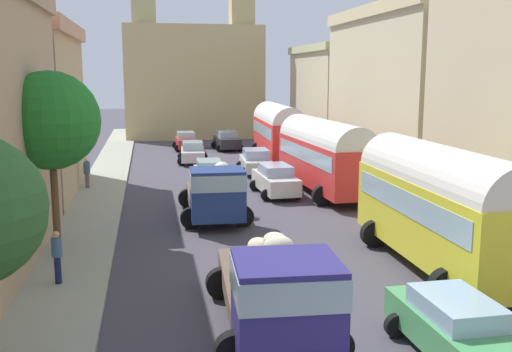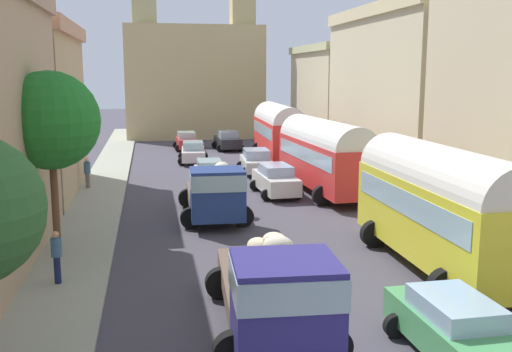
{
  "view_description": "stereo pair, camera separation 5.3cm",
  "coord_description": "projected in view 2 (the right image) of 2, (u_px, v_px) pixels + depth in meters",
  "views": [
    {
      "loc": [
        -4.65,
        -6.59,
        6.38
      ],
      "look_at": [
        0.0,
        18.52,
        1.9
      ],
      "focal_mm": 40.99,
      "sensor_mm": 36.0,
      "label": 1
    },
    {
      "loc": [
        -4.59,
        -6.59,
        6.38
      ],
      "look_at": [
        0.0,
        18.52,
        1.9
      ],
      "focal_mm": 40.99,
      "sensor_mm": 36.0,
      "label": 2
    }
  ],
  "objects": [
    {
      "name": "building_right_3",
      "position": [
        333.0,
        98.0,
        49.31
      ],
      "size": [
        4.98,
        11.65,
        8.71
      ],
      "color": "beige",
      "rests_on": "ground"
    },
    {
      "name": "car_4",
      "position": [
        276.0,
        180.0,
        31.0
      ],
      "size": [
        2.35,
        4.4,
        1.63
      ],
      "color": "silver",
      "rests_on": "ground"
    },
    {
      "name": "cargo_truck_0",
      "position": [
        275.0,
        291.0,
        13.77
      ],
      "size": [
        3.34,
        7.18,
        2.55
      ],
      "color": "navy",
      "rests_on": "ground"
    },
    {
      "name": "ground_plane",
      "position": [
        230.0,
        183.0,
        34.47
      ],
      "size": [
        154.0,
        154.0,
        0.0
      ],
      "primitive_type": "plane",
      "color": "#44404B"
    },
    {
      "name": "distant_church",
      "position": [
        194.0,
        76.0,
        58.97
      ],
      "size": [
        13.52,
        7.39,
        18.23
      ],
      "color": "tan",
      "rests_on": "ground"
    },
    {
      "name": "building_right_2",
      "position": [
        397.0,
        92.0,
        36.1
      ],
      "size": [
        4.48,
        14.69,
        10.45
      ],
      "color": "beige",
      "rests_on": "ground"
    },
    {
      "name": "car_2",
      "position": [
        187.0,
        141.0,
        49.36
      ],
      "size": [
        2.25,
        4.05,
        1.55
      ],
      "color": "#AE2D2A",
      "rests_on": "ground"
    },
    {
      "name": "parked_bus_0",
      "position": [
        439.0,
        201.0,
        18.92
      ],
      "size": [
        3.28,
        8.89,
        4.12
      ],
      "color": "yellow",
      "rests_on": "ground"
    },
    {
      "name": "car_6",
      "position": [
        228.0,
        140.0,
        49.44
      ],
      "size": [
        2.48,
        4.01,
        1.61
      ],
      "color": "#272A2C",
      "rests_on": "ground"
    },
    {
      "name": "car_5",
      "position": [
        256.0,
        161.0,
        37.88
      ],
      "size": [
        2.51,
        4.43,
        1.56
      ],
      "color": "silver",
      "rests_on": "ground"
    },
    {
      "name": "sidewalk_left",
      "position": [
        104.0,
        186.0,
        33.17
      ],
      "size": [
        2.5,
        70.0,
        0.14
      ],
      "primitive_type": "cube",
      "color": "#9A9D88",
      "rests_on": "ground"
    },
    {
      "name": "pedestrian_2",
      "position": [
        57.0,
        255.0,
        17.48
      ],
      "size": [
        0.43,
        0.43,
        1.76
      ],
      "color": "#1A204F",
      "rests_on": "ground"
    },
    {
      "name": "pedestrian_1",
      "position": [
        87.0,
        172.0,
        32.21
      ],
      "size": [
        0.47,
        0.47,
        1.82
      ],
      "color": "#6C5E56",
      "rests_on": "ground"
    },
    {
      "name": "sidewalk_right",
      "position": [
        347.0,
        178.0,
        35.74
      ],
      "size": [
        2.5,
        70.0,
        0.14
      ],
      "primitive_type": "cube",
      "color": "gray",
      "rests_on": "ground"
    },
    {
      "name": "building_left_2",
      "position": [
        20.0,
        110.0,
        30.45
      ],
      "size": [
        5.97,
        10.96,
        8.99
      ],
      "color": "tan",
      "rests_on": "ground"
    },
    {
      "name": "car_3",
      "position": [
        454.0,
        328.0,
        13.1
      ],
      "size": [
        2.24,
        4.15,
        1.47
      ],
      "color": "#479858",
      "rests_on": "ground"
    },
    {
      "name": "roadside_tree_1",
      "position": [
        50.0,
        121.0,
        19.78
      ],
      "size": [
        3.36,
        3.36,
        6.5
      ],
      "color": "brown",
      "rests_on": "ground"
    },
    {
      "name": "car_1",
      "position": [
        193.0,
        152.0,
        42.26
      ],
      "size": [
        2.38,
        4.27,
        1.55
      ],
      "color": "silver",
      "rests_on": "ground"
    },
    {
      "name": "cargo_truck_1",
      "position": [
        215.0,
        192.0,
        25.43
      ],
      "size": [
        3.21,
        6.74,
        2.53
      ],
      "color": "navy",
      "rests_on": "ground"
    },
    {
      "name": "parked_bus_2",
      "position": [
        278.0,
        129.0,
        43.26
      ],
      "size": [
        3.53,
        9.51,
        4.17
      ],
      "color": "red",
      "rests_on": "ground"
    },
    {
      "name": "parked_bus_1",
      "position": [
        324.0,
        152.0,
        31.36
      ],
      "size": [
        3.47,
        9.72,
        3.97
      ],
      "color": "red",
      "rests_on": "ground"
    },
    {
      "name": "car_0",
      "position": [
        210.0,
        173.0,
        33.43
      ],
      "size": [
        2.15,
        4.1,
        1.52
      ],
      "color": "white",
      "rests_on": "ground"
    }
  ]
}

